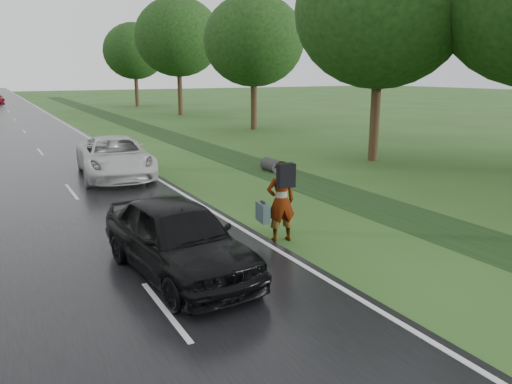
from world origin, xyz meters
name	(u,v)px	position (x,y,z in m)	size (l,w,h in m)	color
edge_stripe_east	(48,114)	(6.75, 45.00, 0.04)	(0.12, 180.00, 0.01)	silver
drainage_ditch	(194,144)	(11.50, 18.71, 0.04)	(2.20, 120.00, 0.56)	black
tree_east_b	(381,10)	(17.00, 10.00, 6.68)	(7.60, 7.60, 10.11)	#3D2A19
tree_east_c	(254,41)	(18.20, 24.00, 6.14)	(7.00, 7.00, 9.29)	#3D2A19
tree_east_d	(178,37)	(17.80, 38.00, 7.15)	(8.00, 8.00, 10.76)	#3D2A19
tree_east_f	(134,51)	(17.50, 52.00, 6.37)	(7.20, 7.20, 9.62)	#3D2A19
pedestrian	(280,200)	(7.20, 2.26, 1.03)	(0.94, 0.90, 2.00)	#A5998C
white_pickup	(115,157)	(5.46, 11.85, 0.81)	(2.57, 5.57, 1.55)	beige
dark_sedan	(178,237)	(4.29, 1.42, 0.82)	(1.83, 4.56, 1.55)	black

